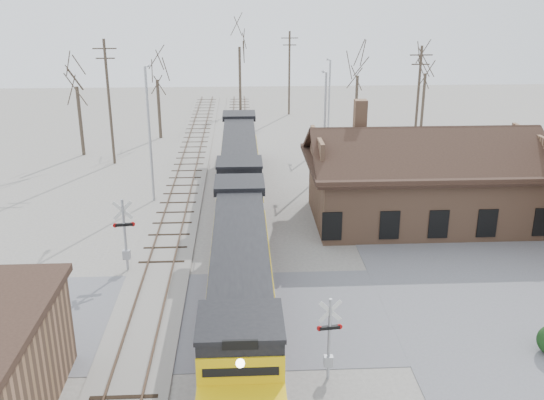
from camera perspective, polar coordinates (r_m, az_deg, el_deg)
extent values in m
plane|color=#A19C91|center=(29.53, -2.92, -10.84)|extent=(140.00, 140.00, 0.00)
cube|color=slate|center=(29.53, -2.92, -10.82)|extent=(60.00, 9.00, 0.03)
cube|color=#A19C91|center=(43.13, -3.01, -0.65)|extent=(3.40, 90.00, 0.12)
cube|color=#473323|center=(43.10, -3.96, -0.53)|extent=(0.08, 90.00, 0.14)
cube|color=#473323|center=(43.09, -2.06, -0.50)|extent=(0.08, 90.00, 0.14)
cube|color=#A19C91|center=(43.38, -8.96, -0.76)|extent=(3.40, 90.00, 0.12)
cube|color=#473323|center=(43.42, -9.91, -0.63)|extent=(0.08, 90.00, 0.14)
cube|color=#473323|center=(43.27, -8.03, -0.60)|extent=(0.08, 90.00, 0.14)
cube|color=#8E6449|center=(41.39, 13.81, 0.75)|extent=(14.00, 8.00, 4.00)
cube|color=black|center=(40.78, 14.05, 3.55)|extent=(15.20, 9.20, 0.30)
cube|color=black|center=(38.41, 15.13, 4.03)|extent=(15.00, 4.71, 2.66)
cube|color=black|center=(42.66, 13.29, 5.70)|extent=(15.00, 4.71, 2.66)
cube|color=#8E6449|center=(40.59, 8.30, 7.79)|extent=(0.80, 0.80, 2.20)
cube|color=black|center=(23.75, -2.87, -17.81)|extent=(2.40, 3.84, 0.96)
cube|color=black|center=(34.50, -2.98, -5.16)|extent=(2.40, 3.84, 0.96)
cube|color=black|center=(28.58, -2.96, -8.98)|extent=(2.88, 19.18, 0.34)
cube|color=maroon|center=(28.68, -2.95, -9.35)|extent=(2.90, 19.18, 0.12)
cube|color=black|center=(28.98, -3.02, -5.26)|extent=(2.49, 13.90, 2.68)
cube|color=black|center=(21.73, -2.96, -14.46)|extent=(2.88, 2.68, 2.68)
cylinder|color=#FFF2CC|center=(18.85, -3.01, -15.10)|extent=(0.27, 0.10, 0.27)
cube|color=black|center=(41.16, -3.01, -0.97)|extent=(2.40, 3.84, 0.96)
cube|color=black|center=(53.02, -3.05, 3.75)|extent=(2.40, 3.84, 0.96)
cube|color=black|center=(46.82, -3.05, 2.58)|extent=(2.88, 19.18, 0.34)
cube|color=maroon|center=(46.89, -3.05, 2.33)|extent=(2.90, 19.18, 0.12)
cube|color=black|center=(47.57, -3.08, 4.71)|extent=(2.49, 13.90, 2.68)
cube|color=black|center=(39.61, -3.07, 1.65)|extent=(2.88, 2.68, 2.68)
cube|color=black|center=(38.33, -3.04, -0.26)|extent=(2.88, 1.73, 1.34)
cube|color=black|center=(37.94, -3.00, -2.79)|extent=(2.68, 0.25, 0.96)
cylinder|color=#A5A8AD|center=(24.51, 5.40, -12.94)|extent=(0.13, 0.13, 3.60)
cube|color=silver|center=(23.86, 5.50, -10.38)|extent=(0.94, 0.15, 0.94)
cube|color=silver|center=(23.86, 5.50, -10.38)|extent=(0.94, 0.15, 0.94)
cube|color=black|center=(24.22, 5.44, -11.86)|extent=(0.82, 0.24, 0.13)
cylinder|color=#B20C0C|center=(24.13, 4.50, -11.96)|extent=(0.22, 0.10, 0.22)
cylinder|color=#B20C0C|center=(24.32, 6.39, -11.76)|extent=(0.22, 0.10, 0.22)
cube|color=#A5A8AD|center=(25.05, 5.33, -14.85)|extent=(0.36, 0.27, 0.45)
cylinder|color=#A5A8AD|center=(33.99, -13.67, -3.25)|extent=(0.15, 0.15, 4.16)
cube|color=silver|center=(33.47, -13.87, -0.95)|extent=(1.08, 0.19, 1.09)
cube|color=silver|center=(33.47, -13.87, -0.95)|extent=(1.08, 0.19, 1.09)
cube|color=black|center=(33.76, -13.76, -2.27)|extent=(0.95, 0.28, 0.16)
cylinder|color=#B20C0C|center=(33.73, -12.96, -2.23)|extent=(0.26, 0.11, 0.25)
cylinder|color=#B20C0C|center=(33.79, -14.55, -2.32)|extent=(0.26, 0.11, 0.25)
cube|color=#A5A8AD|center=(34.44, -13.52, -5.01)|extent=(0.42, 0.31, 0.52)
cylinder|color=#A5A8AD|center=(44.07, -11.44, 5.95)|extent=(0.18, 0.18, 9.73)
cylinder|color=#A5A8AD|center=(44.11, -11.70, 12.25)|extent=(0.12, 1.80, 0.12)
cube|color=#A5A8AD|center=(44.91, -11.55, 12.26)|extent=(0.25, 0.50, 0.12)
cylinder|color=#A5A8AD|center=(49.84, 4.99, 7.07)|extent=(0.18, 0.18, 8.47)
cylinder|color=#A5A8AD|center=(50.01, 4.99, 11.93)|extent=(0.12, 1.80, 0.12)
cube|color=#A5A8AD|center=(50.80, 4.86, 11.94)|extent=(0.25, 0.50, 0.12)
cylinder|color=#A5A8AD|center=(60.05, 5.39, 9.10)|extent=(0.18, 0.18, 8.28)
cylinder|color=#A5A8AD|center=(60.35, 5.39, 13.03)|extent=(0.12, 1.80, 0.12)
cube|color=#A5A8AD|center=(61.14, 5.28, 13.03)|extent=(0.25, 0.50, 0.12)
cylinder|color=#382D23|center=(54.54, -15.06, 8.80)|extent=(0.24, 0.24, 10.77)
cube|color=#382D23|center=(53.93, -15.49, 13.58)|extent=(2.00, 0.10, 0.10)
cube|color=#382D23|center=(54.00, -15.42, 12.74)|extent=(1.60, 0.10, 0.10)
cylinder|color=#382D23|center=(74.32, 1.64, 11.81)|extent=(0.24, 0.24, 9.90)
cube|color=#382D23|center=(73.88, 1.67, 15.00)|extent=(2.00, 0.10, 0.10)
cube|color=#382D23|center=(73.95, 1.66, 14.38)|extent=(1.60, 0.10, 0.10)
cylinder|color=#382D23|center=(56.34, 13.53, 8.86)|extent=(0.24, 0.24, 10.02)
cube|color=#382D23|center=(55.75, 13.88, 13.11)|extent=(2.00, 0.10, 0.10)
cube|color=#382D23|center=(55.84, 13.81, 12.30)|extent=(1.60, 0.10, 0.10)
cylinder|color=#382D23|center=(58.69, -17.59, 7.07)|extent=(0.32, 0.32, 6.35)
cylinder|color=#382D23|center=(63.66, -10.59, 8.40)|extent=(0.32, 0.32, 5.98)
cylinder|color=#382D23|center=(76.52, -3.03, 11.26)|extent=(0.32, 0.32, 7.90)
cylinder|color=#382D23|center=(67.47, 7.94, 9.08)|extent=(0.32, 0.32, 5.79)
cylinder|color=#382D23|center=(69.06, 14.04, 9.02)|extent=(0.32, 0.32, 6.00)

